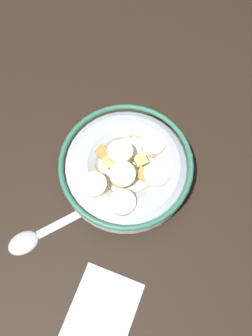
% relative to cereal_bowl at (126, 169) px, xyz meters
% --- Properties ---
extents(ground_plane, '(0.92, 0.92, 0.02)m').
position_rel_cereal_bowl_xyz_m(ground_plane, '(-0.00, -0.00, -0.04)').
color(ground_plane, black).
extents(cereal_bowl, '(0.16, 0.16, 0.06)m').
position_rel_cereal_bowl_xyz_m(cereal_bowl, '(0.00, 0.00, 0.00)').
color(cereal_bowl, '#B2BCC6').
rests_on(cereal_bowl, ground_plane).
extents(spoon, '(0.12, 0.13, 0.01)m').
position_rel_cereal_bowl_xyz_m(spoon, '(0.09, -0.08, -0.02)').
color(spoon, '#B7B7BC').
rests_on(spoon, ground_plane).
extents(folded_napkin, '(0.12, 0.08, 0.00)m').
position_rel_cereal_bowl_xyz_m(folded_napkin, '(0.17, 0.01, -0.03)').
color(folded_napkin, silver).
rests_on(folded_napkin, ground_plane).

